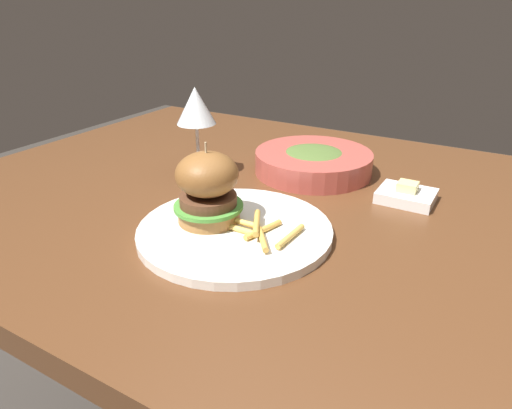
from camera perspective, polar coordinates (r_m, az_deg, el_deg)
dining_table at (r=0.84m, az=8.11°, el=-5.05°), size 1.47×0.95×0.74m
main_plate at (r=0.70m, az=-2.65°, el=-3.28°), size 0.30×0.30×0.01m
burger_sandwich at (r=0.70m, az=-6.06°, el=2.10°), size 0.11×0.11×0.13m
fries_pile at (r=0.67m, az=0.75°, el=-3.24°), size 0.10×0.10×0.02m
wine_glass at (r=0.91m, az=-7.54°, el=11.83°), size 0.08×0.08×0.18m
butter_dish at (r=0.86m, az=18.28°, el=1.13°), size 0.10×0.08×0.04m
soup_bowl at (r=0.95m, az=7.17°, el=5.39°), size 0.24×0.24×0.05m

